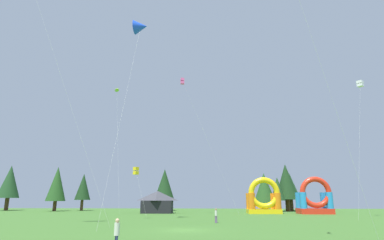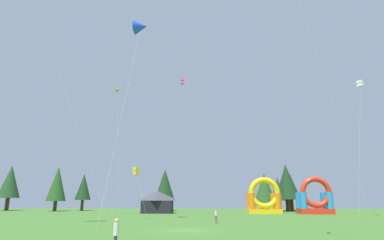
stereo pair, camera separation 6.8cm
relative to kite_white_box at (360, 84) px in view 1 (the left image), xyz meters
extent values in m
plane|color=#3D6B28|center=(-25.97, -18.29, -20.09)|extent=(120.00, 120.00, 0.00)
cylinder|color=silver|center=(-15.35, -26.78, -10.13)|extent=(5.64, 3.40, 19.94)
cube|color=white|center=(0.01, 0.01, -0.19)|extent=(1.14, 1.14, 0.41)
cube|color=white|center=(0.01, 0.01, 0.31)|extent=(1.14, 1.14, 0.41)
cylinder|color=silver|center=(-2.36, -2.24, -10.02)|extent=(4.77, 4.53, 20.15)
cube|color=#EA599E|center=(-28.41, 5.57, 2.93)|extent=(0.74, 0.74, 0.49)
cube|color=#EA599E|center=(-28.41, 5.57, 3.53)|extent=(0.74, 0.74, 0.49)
cylinder|color=silver|center=(-23.60, 6.92, -8.43)|extent=(9.64, 2.71, 23.33)
cube|color=yellow|center=(-33.99, -3.90, -13.90)|extent=(0.83, 0.83, 0.47)
cube|color=yellow|center=(-33.99, -3.90, -13.33)|extent=(0.83, 0.83, 0.47)
cylinder|color=silver|center=(-32.93, -4.69, -16.85)|extent=(2.15, 1.60, 6.48)
cone|color=blue|center=(-32.90, -9.35, 5.56)|extent=(1.96, 2.04, 2.07)
cylinder|color=silver|center=(-33.09, -14.84, -7.27)|extent=(0.41, 10.98, 25.65)
cylinder|color=silver|center=(-38.41, -17.73, -6.60)|extent=(10.12, 2.86, 26.99)
ellipsoid|color=#8CD826|center=(-44.30, 18.19, 6.22)|extent=(1.96, 2.56, 0.85)
cylinder|color=silver|center=(-42.06, 13.80, -6.93)|extent=(4.51, 8.81, 26.32)
cylinder|color=silver|center=(-28.71, -30.20, -18.93)|extent=(0.40, 0.40, 0.66)
sphere|color=#D8AD84|center=(-28.71, -30.20, -18.49)|extent=(0.22, 0.22, 0.22)
cylinder|color=#724C8C|center=(-23.09, -9.81, -19.70)|extent=(0.14, 0.14, 0.78)
cylinder|color=#724C8C|center=(-22.94, -9.84, -19.70)|extent=(0.14, 0.14, 0.78)
cylinder|color=silver|center=(-23.02, -9.83, -19.01)|extent=(0.33, 0.33, 0.62)
sphere|color=#9E704C|center=(-23.02, -9.83, -18.59)|extent=(0.21, 0.21, 0.21)
cube|color=yellow|center=(-13.80, 13.61, -19.69)|extent=(5.96, 4.57, 0.81)
cylinder|color=orange|center=(-16.14, 11.97, -17.85)|extent=(1.28, 1.28, 2.87)
cylinder|color=orange|center=(-11.46, 11.97, -17.85)|extent=(1.28, 1.28, 2.87)
cylinder|color=orange|center=(-16.14, 15.26, -17.85)|extent=(1.28, 1.28, 2.87)
cylinder|color=orange|center=(-11.46, 15.26, -17.85)|extent=(1.28, 1.28, 2.87)
torus|color=yellow|center=(-13.80, 11.97, -16.42)|extent=(5.70, 1.02, 5.70)
cube|color=red|center=(-4.79, 12.65, -19.61)|extent=(5.76, 4.18, 0.96)
cylinder|color=#268CD8|center=(-7.09, 11.15, -17.71)|extent=(1.17, 1.17, 2.84)
cylinder|color=#268CD8|center=(-2.49, 11.15, -17.71)|extent=(1.17, 1.17, 2.84)
cylinder|color=#268CD8|center=(-7.09, 14.16, -17.71)|extent=(1.17, 1.17, 2.84)
cylinder|color=#268CD8|center=(-2.49, 14.16, -17.71)|extent=(1.17, 1.17, 2.84)
torus|color=red|center=(-4.79, 11.15, -16.29)|extent=(5.53, 0.94, 5.53)
cube|color=black|center=(-33.71, 13.43, -18.93)|extent=(5.65, 3.66, 2.32)
pyramid|color=#3F3F47|center=(-33.71, 13.43, -16.89)|extent=(5.65, 3.66, 1.78)
cylinder|color=#4C331E|center=(-70.53, 24.70, -18.69)|extent=(0.87, 0.87, 2.80)
cone|color=#1E4221|center=(-70.53, 24.70, -13.55)|extent=(4.85, 4.85, 7.49)
cylinder|color=#4C331E|center=(-57.71, 21.79, -19.03)|extent=(0.76, 0.76, 2.14)
cone|color=#234C1E|center=(-57.71, 21.79, -14.21)|extent=(4.21, 4.21, 7.50)
cylinder|color=#4C331E|center=(-52.89, 24.83, -18.91)|extent=(0.63, 0.63, 2.37)
cone|color=#193819|center=(-52.89, 24.83, -14.78)|extent=(3.52, 3.52, 5.88)
cylinder|color=#4C331E|center=(-34.17, 25.96, -18.96)|extent=(0.84, 0.84, 2.28)
cone|color=#193819|center=(-34.17, 25.96, -14.29)|extent=(4.66, 4.66, 7.06)
cylinder|color=#4C331E|center=(-12.10, 21.73, -19.32)|extent=(0.87, 0.87, 1.55)
cone|color=#234C1E|center=(-12.10, 21.73, -15.33)|extent=(4.85, 4.85, 6.43)
cylinder|color=#4C331E|center=(-9.29, 21.82, -18.96)|extent=(0.54, 0.54, 2.26)
cone|color=#1E4221|center=(-9.29, 21.82, -15.39)|extent=(3.02, 3.02, 4.87)
cylinder|color=#4C331E|center=(-7.05, 23.27, -18.84)|extent=(0.91, 0.91, 2.51)
cone|color=#193819|center=(-7.05, 23.27, -13.80)|extent=(5.07, 5.07, 7.56)
cylinder|color=#4C331E|center=(-5.14, 27.65, -18.87)|extent=(0.77, 0.77, 2.44)
cone|color=#1E4221|center=(-5.14, 27.65, -14.71)|extent=(4.27, 4.27, 5.89)
camera|label=1|loc=(-23.65, -47.87, -17.30)|focal=29.52mm
camera|label=2|loc=(-23.59, -47.87, -17.30)|focal=29.52mm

